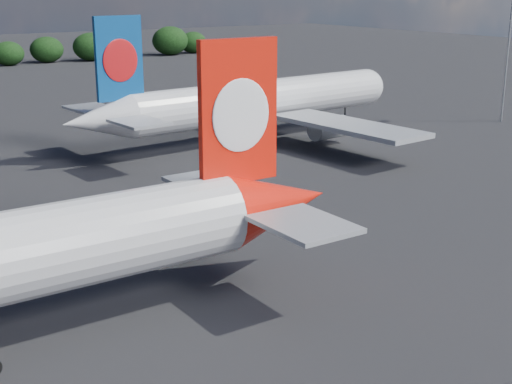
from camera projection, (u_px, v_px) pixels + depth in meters
china_southern_airliner at (252, 102)px, 101.94m from camera, size 55.63×52.95×18.14m
floodlight_mast_near at (509, 35)px, 113.59m from camera, size 1.60×1.60×21.42m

